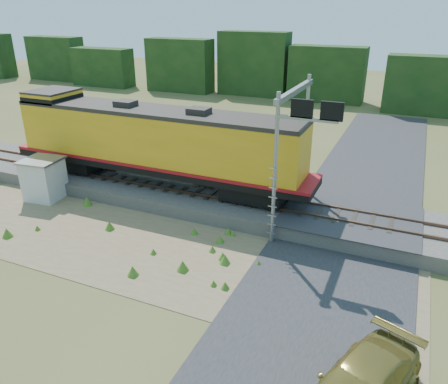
% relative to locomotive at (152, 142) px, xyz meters
% --- Properties ---
extents(ground, '(140.00, 140.00, 0.00)m').
position_rel_locomotive_xyz_m(ground, '(4.94, -6.00, -3.45)').
color(ground, '#475123').
rests_on(ground, ground).
extents(ballast, '(70.00, 5.00, 0.80)m').
position_rel_locomotive_xyz_m(ballast, '(4.94, -0.00, -3.05)').
color(ballast, slate).
rests_on(ballast, ground).
extents(rails, '(70.00, 1.54, 0.16)m').
position_rel_locomotive_xyz_m(rails, '(4.94, -0.00, -2.57)').
color(rails, brown).
rests_on(rails, ballast).
extents(dirt_shoulder, '(26.00, 8.00, 0.03)m').
position_rel_locomotive_xyz_m(dirt_shoulder, '(2.94, -5.50, -3.43)').
color(dirt_shoulder, '#8C7754').
rests_on(dirt_shoulder, ground).
extents(road, '(7.00, 66.00, 0.86)m').
position_rel_locomotive_xyz_m(road, '(11.94, -5.26, -3.36)').
color(road, '#38383A').
rests_on(road, ground).
extents(tree_line_north, '(130.00, 3.00, 6.50)m').
position_rel_locomotive_xyz_m(tree_line_north, '(4.94, 32.00, -0.38)').
color(tree_line_north, '#143413').
rests_on(tree_line_north, ground).
extents(weed_clumps, '(15.00, 6.20, 0.56)m').
position_rel_locomotive_xyz_m(weed_clumps, '(1.44, -5.90, -3.45)').
color(weed_clumps, '#477722').
rests_on(weed_clumps, ground).
extents(locomotive, '(19.53, 2.98, 5.04)m').
position_rel_locomotive_xyz_m(locomotive, '(0.00, 0.00, 0.00)').
color(locomotive, black).
rests_on(locomotive, rails).
extents(shed, '(2.37, 2.37, 2.54)m').
position_rel_locomotive_xyz_m(shed, '(-5.80, -3.21, -2.16)').
color(shed, silver).
rests_on(shed, ground).
extents(signal_gantry, '(2.98, 6.20, 7.53)m').
position_rel_locomotive_xyz_m(signal_gantry, '(8.98, -0.68, 2.17)').
color(signal_gantry, gray).
rests_on(signal_gantry, ground).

